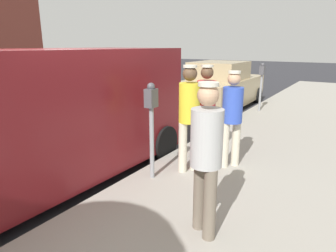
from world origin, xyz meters
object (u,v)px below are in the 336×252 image
at_px(parking_meter_far, 262,79).
at_px(pedestrian_in_yellow, 189,112).
at_px(parked_sedan_ahead, 221,87).
at_px(pedestrian_in_blue, 232,114).
at_px(pedestrian_in_gray, 206,151).
at_px(parked_van, 37,116).
at_px(parking_meter_near, 151,115).
at_px(pedestrian_in_red, 206,106).

bearing_deg(parking_meter_far, pedestrian_in_yellow, -86.26).
bearing_deg(parked_sedan_ahead, pedestrian_in_blue, -65.31).
height_order(pedestrian_in_gray, parked_van, parked_van).
relative_size(parking_meter_near, pedestrian_in_red, 0.88).
xyz_separation_m(pedestrian_in_gray, pedestrian_in_red, (-1.01, 2.10, 0.01)).
distance_m(pedestrian_in_red, pedestrian_in_yellow, 0.67).
distance_m(parking_meter_near, pedestrian_in_gray, 1.60).
xyz_separation_m(parking_meter_far, parked_sedan_ahead, (-1.53, 0.41, -0.43)).
bearing_deg(parking_meter_far, parked_van, -102.34).
bearing_deg(parked_van, pedestrian_in_yellow, 38.60).
bearing_deg(pedestrian_in_gray, parked_van, -179.00).
height_order(pedestrian_in_gray, pedestrian_in_blue, pedestrian_in_gray).
relative_size(pedestrian_in_blue, parked_sedan_ahead, 0.37).
height_order(parking_meter_near, pedestrian_in_gray, pedestrian_in_gray).
bearing_deg(parking_meter_far, pedestrian_in_blue, -79.80).
bearing_deg(pedestrian_in_yellow, parking_meter_near, -122.37).
bearing_deg(parked_sedan_ahead, pedestrian_in_yellow, -71.94).
bearing_deg(pedestrian_in_gray, pedestrian_in_red, 115.66).
bearing_deg(pedestrian_in_red, pedestrian_in_blue, -11.63).
xyz_separation_m(pedestrian_in_red, parked_van, (-1.83, -2.15, 0.01)).
relative_size(parking_meter_near, pedestrian_in_gray, 0.89).
distance_m(pedestrian_in_gray, parked_sedan_ahead, 7.77).
distance_m(parking_meter_near, parked_van, 1.76).
bearing_deg(parked_van, parking_meter_far, 77.66).
bearing_deg(parked_van, pedestrian_in_red, 49.67).
distance_m(pedestrian_in_gray, pedestrian_in_yellow, 1.74).
relative_size(parked_van, parked_sedan_ahead, 1.19).
height_order(parking_meter_near, parking_meter_far, same).
xyz_separation_m(pedestrian_in_red, pedestrian_in_yellow, (0.02, -0.67, 0.02)).
distance_m(parking_meter_near, parking_meter_far, 5.93).
bearing_deg(parking_meter_near, pedestrian_in_blue, 52.22).
xyz_separation_m(parking_meter_near, pedestrian_in_blue, (0.87, 1.12, -0.09)).
distance_m(pedestrian_in_gray, pedestrian_in_blue, 2.05).
distance_m(pedestrian_in_gray, pedestrian_in_red, 2.33).
distance_m(parking_meter_near, pedestrian_in_yellow, 0.66).
bearing_deg(parked_van, parked_sedan_ahead, 90.27).
relative_size(parking_meter_near, parked_sedan_ahead, 0.34).
xyz_separation_m(parking_meter_near, pedestrian_in_yellow, (0.35, 0.56, -0.02)).
relative_size(pedestrian_in_gray, pedestrian_in_blue, 1.03).
relative_size(pedestrian_in_blue, parked_van, 0.32).
relative_size(pedestrian_in_gray, parked_van, 0.33).
bearing_deg(pedestrian_in_yellow, pedestrian_in_blue, 47.55).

